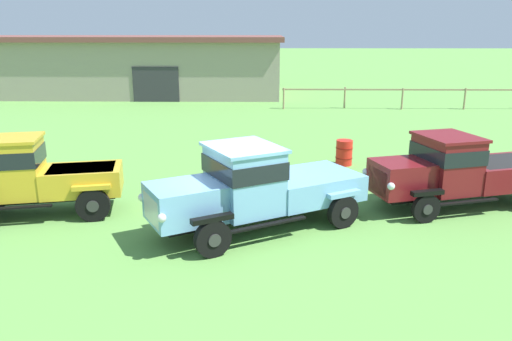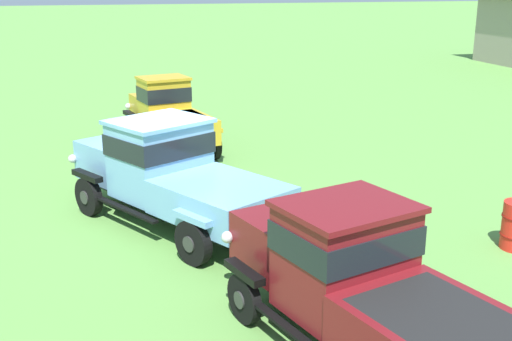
# 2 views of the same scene
# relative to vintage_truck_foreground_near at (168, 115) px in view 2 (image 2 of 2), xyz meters

# --- Properties ---
(ground_plane) EXTENTS (240.00, 240.00, 0.00)m
(ground_plane) POSITION_rel_vintage_truck_foreground_near_xyz_m (5.53, -0.83, -1.11)
(ground_plane) COLOR #5B9342
(vintage_truck_foreground_near) EXTENTS (4.72, 2.53, 2.21)m
(vintage_truck_foreground_near) POSITION_rel_vintage_truck_foreground_near_xyz_m (0.00, 0.00, 0.00)
(vintage_truck_foreground_near) COLOR black
(vintage_truck_foreground_near) RESTS_ON ground
(vintage_truck_second_in_line) EXTENTS (5.79, 4.31, 2.21)m
(vintage_truck_second_in_line) POSITION_rel_vintage_truck_foreground_near_xyz_m (6.00, -0.82, 0.02)
(vintage_truck_second_in_line) COLOR black
(vintage_truck_second_in_line) RESTS_ON ground
(vintage_truck_midrow_center) EXTENTS (5.56, 3.21, 2.10)m
(vintage_truck_midrow_center) POSITION_rel_vintage_truck_foreground_near_xyz_m (11.74, 1.00, -0.03)
(vintage_truck_midrow_center) COLOR black
(vintage_truck_midrow_center) RESTS_ON ground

